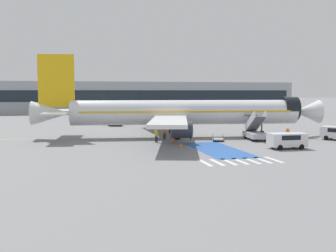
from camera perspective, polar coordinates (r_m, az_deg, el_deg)
ground_plane at (r=57.82m, az=2.59°, el=-1.66°), size 600.00×600.00×0.00m
apron_leadline_yellow at (r=58.22m, az=2.56°, el=-1.61°), size 76.53×10.92×0.01m
apron_stand_patch_blue at (r=46.16m, az=7.14°, el=-3.40°), size 4.84×13.13×0.01m
apron_walkway_bar_0 at (r=37.57m, az=5.43°, el=-5.34°), size 0.44×3.60×0.01m
apron_walkway_bar_1 at (r=37.99m, az=7.14°, el=-5.24°), size 0.44×3.60×0.01m
apron_walkway_bar_2 at (r=38.43m, az=8.82°, el=-5.14°), size 0.44×3.60×0.01m
apron_walkway_bar_3 at (r=38.91m, az=10.45°, el=-5.04°), size 0.44×3.60×0.01m
apron_walkway_bar_4 at (r=39.42m, az=12.05°, el=-4.94°), size 0.44×3.60×0.01m
apron_walkway_bar_5 at (r=39.96m, az=13.60°, el=-4.84°), size 0.44×3.60×0.01m
apron_walkway_bar_6 at (r=40.52m, az=15.10°, el=-4.73°), size 0.44×3.60×0.01m
airliner at (r=57.79m, az=1.82°, el=1.98°), size 42.66×35.34×11.96m
boarding_stairs_forward at (r=56.06m, az=12.52°, el=-0.95°), size 2.84×5.45×4.19m
fuel_tanker at (r=81.23m, az=-8.02°, el=1.43°), size 2.70×10.82×3.31m
service_van_2 at (r=48.36m, az=16.88°, el=-1.86°), size 4.44×2.24×1.85m
baggage_cart at (r=54.17m, az=7.27°, el=-1.88°), size 2.28×2.95×0.87m
ground_crew_0 at (r=55.05m, az=-0.51°, el=-0.88°), size 0.46×0.29×1.83m
ground_crew_1 at (r=55.73m, az=16.97°, el=-1.03°), size 0.41×0.49×1.84m
ground_crew_2 at (r=52.01m, az=-1.71°, el=-1.23°), size 0.46×0.30×1.84m
ground_crew_3 at (r=55.18m, az=3.32°, el=-0.88°), size 0.27×0.45×1.83m
traffic_cone_0 at (r=54.44m, az=17.41°, el=-1.96°), size 0.59×0.59×0.66m
traffic_cone_1 at (r=52.07m, az=0.76°, el=-2.05°), size 0.57×0.57×0.63m
traffic_cone_2 at (r=47.11m, az=1.83°, el=-2.88°), size 0.47×0.47×0.52m
terminal_building at (r=128.72m, az=-3.61°, el=4.22°), size 101.18×12.10×9.69m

